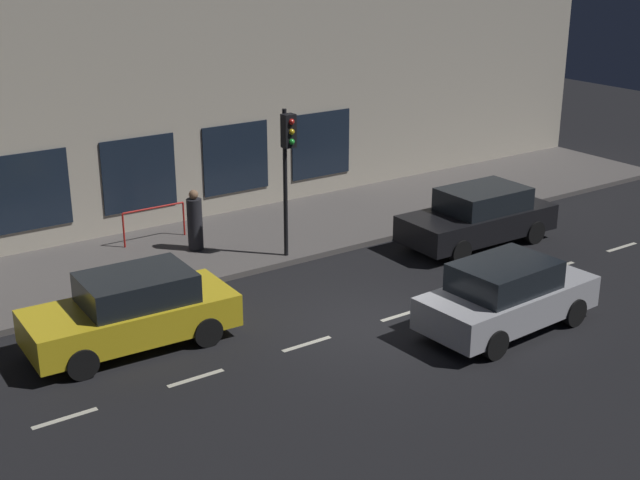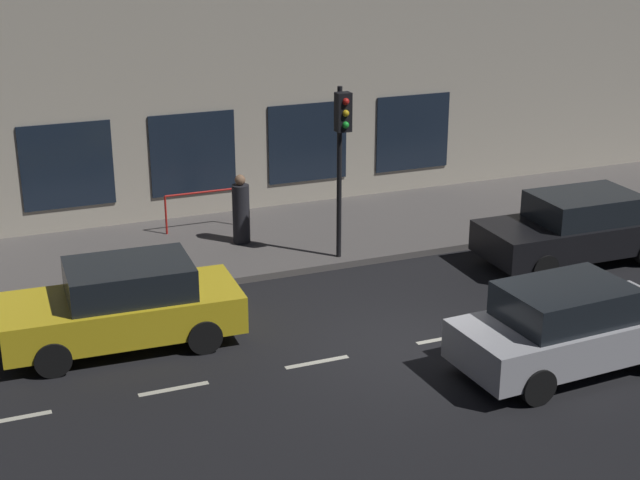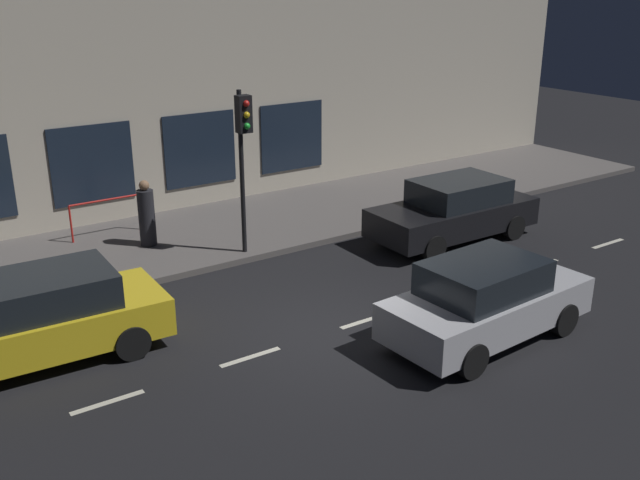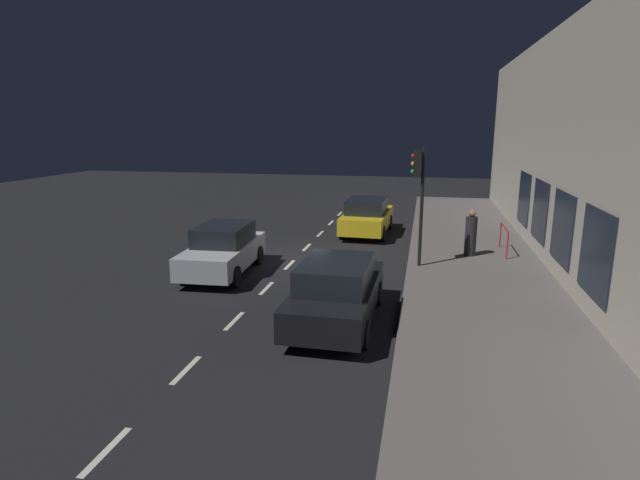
% 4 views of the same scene
% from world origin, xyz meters
% --- Properties ---
extents(ground_plane, '(60.00, 60.00, 0.00)m').
position_xyz_m(ground_plane, '(0.00, 0.00, 0.00)').
color(ground_plane, black).
extents(sidewalk, '(4.50, 32.00, 0.15)m').
position_xyz_m(sidewalk, '(6.25, 0.00, 0.07)').
color(sidewalk, '#5B5654').
rests_on(sidewalk, ground).
extents(building_facade, '(0.65, 32.00, 7.89)m').
position_xyz_m(building_facade, '(8.80, 0.00, 3.93)').
color(building_facade, beige).
rests_on(building_facade, ground).
extents(lane_centre_line, '(0.12, 27.20, 0.01)m').
position_xyz_m(lane_centre_line, '(0.00, -1.00, 0.00)').
color(lane_centre_line, beige).
rests_on(lane_centre_line, ground).
extents(traffic_light, '(0.46, 0.32, 3.88)m').
position_xyz_m(traffic_light, '(4.26, -0.69, 2.98)').
color(traffic_light, black).
rests_on(traffic_light, sidewalk).
extents(parked_car_0, '(2.03, 4.36, 1.58)m').
position_xyz_m(parked_car_0, '(2.02, 4.59, 0.79)').
color(parked_car_0, gold).
rests_on(parked_car_0, ground).
extents(parked_car_1, '(1.95, 4.47, 1.58)m').
position_xyz_m(parked_car_1, '(2.48, -5.75, 0.79)').
color(parked_car_1, black).
rests_on(parked_car_1, ground).
extents(parked_car_2, '(1.99, 4.23, 1.58)m').
position_xyz_m(parked_car_2, '(-1.83, -2.36, 0.79)').
color(parked_car_2, '#B7B7BC').
rests_on(parked_car_2, ground).
extents(pedestrian_0, '(0.57, 0.57, 1.65)m').
position_xyz_m(pedestrian_0, '(6.14, 1.05, 0.90)').
color(pedestrian_0, '#232328').
rests_on(pedestrian_0, sidewalk).
extents(red_railing, '(0.05, 1.83, 0.97)m').
position_xyz_m(red_railing, '(7.36, 1.67, 0.85)').
color(red_railing, red).
rests_on(red_railing, sidewalk).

